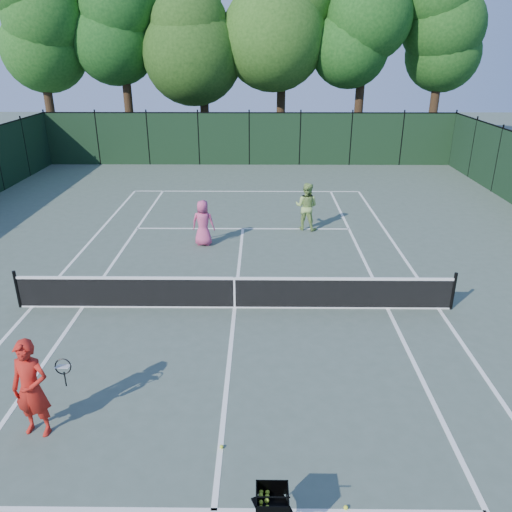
{
  "coord_description": "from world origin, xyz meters",
  "views": [
    {
      "loc": [
        0.69,
        -11.86,
        6.46
      ],
      "look_at": [
        0.56,
        1.0,
        1.1
      ],
      "focal_mm": 35.0,
      "sensor_mm": 36.0,
      "label": 1
    }
  ],
  "objects_px": {
    "coach": "(31,389)",
    "player_pink": "(203,223)",
    "player_green": "(306,206)",
    "ball_hopper": "(272,501)",
    "loose_ball_near_cart": "(346,507)",
    "loose_ball_midcourt": "(222,447)"
  },
  "relations": [
    {
      "from": "ball_hopper",
      "to": "coach",
      "type": "bearing_deg",
      "value": 130.81
    },
    {
      "from": "coach",
      "to": "loose_ball_near_cart",
      "type": "height_order",
      "value": "coach"
    },
    {
      "from": "loose_ball_near_cart",
      "to": "loose_ball_midcourt",
      "type": "height_order",
      "value": "same"
    },
    {
      "from": "ball_hopper",
      "to": "loose_ball_midcourt",
      "type": "distance_m",
      "value": 2.04
    },
    {
      "from": "player_pink",
      "to": "loose_ball_near_cart",
      "type": "xyz_separation_m",
      "value": [
        3.33,
        -11.03,
        -0.78
      ]
    },
    {
      "from": "ball_hopper",
      "to": "loose_ball_near_cart",
      "type": "distance_m",
      "value": 1.42
    },
    {
      "from": "coach",
      "to": "loose_ball_midcourt",
      "type": "xyz_separation_m",
      "value": [
        3.34,
        -0.39,
        -0.92
      ]
    },
    {
      "from": "player_pink",
      "to": "loose_ball_near_cart",
      "type": "relative_size",
      "value": 23.97
    },
    {
      "from": "coach",
      "to": "loose_ball_near_cart",
      "type": "relative_size",
      "value": 27.94
    },
    {
      "from": "coach",
      "to": "ball_hopper",
      "type": "height_order",
      "value": "coach"
    },
    {
      "from": "coach",
      "to": "loose_ball_midcourt",
      "type": "bearing_deg",
      "value": 1.76
    },
    {
      "from": "player_pink",
      "to": "loose_ball_midcourt",
      "type": "distance_m",
      "value": 9.92
    },
    {
      "from": "player_green",
      "to": "loose_ball_near_cart",
      "type": "distance_m",
      "value": 12.77
    },
    {
      "from": "player_green",
      "to": "loose_ball_midcourt",
      "type": "xyz_separation_m",
      "value": [
        -2.41,
        -11.5,
        -0.88
      ]
    },
    {
      "from": "coach",
      "to": "player_pink",
      "type": "distance_m",
      "value": 9.62
    },
    {
      "from": "loose_ball_near_cart",
      "to": "loose_ball_midcourt",
      "type": "bearing_deg",
      "value": 148.15
    },
    {
      "from": "player_pink",
      "to": "ball_hopper",
      "type": "relative_size",
      "value": 1.87
    },
    {
      "from": "player_green",
      "to": "loose_ball_near_cart",
      "type": "relative_size",
      "value": 26.84
    },
    {
      "from": "ball_hopper",
      "to": "loose_ball_midcourt",
      "type": "height_order",
      "value": "ball_hopper"
    },
    {
      "from": "player_pink",
      "to": "loose_ball_near_cart",
      "type": "distance_m",
      "value": 11.55
    },
    {
      "from": "player_green",
      "to": "ball_hopper",
      "type": "xyz_separation_m",
      "value": [
        -1.57,
        -13.23,
        -0.18
      ]
    },
    {
      "from": "player_green",
      "to": "ball_hopper",
      "type": "relative_size",
      "value": 2.09
    }
  ]
}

